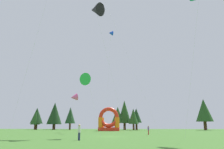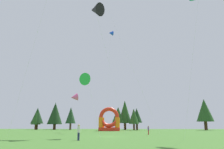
% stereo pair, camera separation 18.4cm
% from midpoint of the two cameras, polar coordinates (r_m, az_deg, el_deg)
% --- Properties ---
extents(ground_plane, '(120.00, 120.00, 0.00)m').
position_cam_midpoint_polar(ground_plane, '(35.89, -0.82, -15.33)').
color(ground_plane, '#3D6B28').
extents(kite_pink_delta, '(2.44, 3.03, 9.19)m').
position_cam_midpoint_polar(kite_pink_delta, '(55.58, -9.65, -5.65)').
color(kite_pink_delta, '#EA599E').
rests_on(kite_pink_delta, ground_plane).
extents(kite_green_delta, '(3.29, 2.30, 9.31)m').
position_cam_midpoint_polar(kite_green_delta, '(33.87, -6.24, -1.27)').
color(kite_green_delta, green).
rests_on(kite_green_delta, ground_plane).
extents(kite_blue_delta, '(2.33, 4.58, 26.12)m').
position_cam_midpoint_polar(kite_blue_delta, '(61.14, -0.41, 10.33)').
color(kite_blue_delta, blue).
rests_on(kite_blue_delta, ground_plane).
extents(kite_black_delta, '(6.97, 9.56, 23.35)m').
position_cam_midpoint_polar(kite_black_delta, '(42.42, -4.20, 15.90)').
color(kite_black_delta, black).
rests_on(kite_black_delta, ground_plane).
extents(person_midfield, '(0.31, 0.31, 1.58)m').
position_cam_midpoint_polar(person_midfield, '(42.70, 9.00, -13.46)').
color(person_midfield, '#B21E26').
rests_on(person_midfield, ground_plane).
extents(person_near_camera, '(0.45, 0.45, 1.85)m').
position_cam_midpoint_polar(person_near_camera, '(27.52, -8.42, -13.79)').
color(person_near_camera, navy).
rests_on(person_near_camera, ground_plane).
extents(inflatable_orange_dome, '(6.03, 4.71, 6.71)m').
position_cam_midpoint_polar(inflatable_orange_dome, '(67.42, -0.85, -11.96)').
color(inflatable_orange_dome, red).
rests_on(inflatable_orange_dome, ground_plane).
extents(tree_row_0, '(3.28, 3.28, 6.65)m').
position_cam_midpoint_polar(tree_row_0, '(86.49, -18.71, -10.22)').
color(tree_row_0, '#4C331E').
rests_on(tree_row_0, ground_plane).
extents(tree_row_1, '(4.46, 4.46, 7.72)m').
position_cam_midpoint_polar(tree_row_1, '(87.21, -18.41, -9.80)').
color(tree_row_1, '#4C331E').
rests_on(tree_row_1, ground_plane).
extents(tree_row_2, '(5.35, 5.35, 9.61)m').
position_cam_midpoint_polar(tree_row_2, '(85.52, -14.28, -9.44)').
color(tree_row_2, '#4C331E').
rests_on(tree_row_2, ground_plane).
extents(tree_row_3, '(3.56, 3.56, 7.77)m').
position_cam_midpoint_polar(tree_row_3, '(81.84, -10.49, -10.06)').
color(tree_row_3, '#4C331E').
rests_on(tree_row_3, ground_plane).
extents(tree_row_4, '(4.27, 4.27, 7.67)m').
position_cam_midpoint_polar(tree_row_4, '(78.56, 1.38, -10.16)').
color(tree_row_4, '#4C331E').
rests_on(tree_row_4, ground_plane).
extents(tree_row_5, '(4.43, 4.43, 9.97)m').
position_cam_midpoint_polar(tree_row_5, '(79.45, 3.08, -9.34)').
color(tree_row_5, '#4C331E').
rests_on(tree_row_5, ground_plane).
extents(tree_row_6, '(3.33, 3.33, 6.94)m').
position_cam_midpoint_polar(tree_row_6, '(76.15, 5.32, -10.42)').
color(tree_row_6, '#4C331E').
rests_on(tree_row_6, ground_plane).
extents(tree_row_7, '(3.64, 3.64, 7.25)m').
position_cam_midpoint_polar(tree_row_7, '(79.13, 6.05, -10.22)').
color(tree_row_7, '#4C331E').
rests_on(tree_row_7, ground_plane).
extents(tree_row_8, '(5.57, 5.57, 10.24)m').
position_cam_midpoint_polar(tree_row_8, '(82.91, 22.03, -8.33)').
color(tree_row_8, '#4C331E').
rests_on(tree_row_8, ground_plane).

